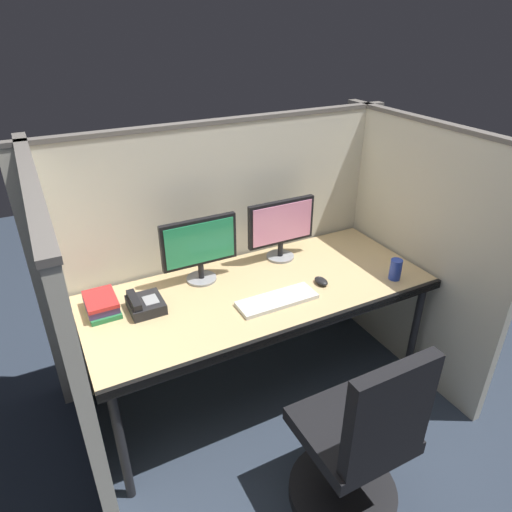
% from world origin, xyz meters
% --- Properties ---
extents(ground_plane, '(8.00, 8.00, 0.00)m').
position_xyz_m(ground_plane, '(0.00, 0.00, 0.00)').
color(ground_plane, '#2D3847').
extents(cubicle_partition_rear, '(2.21, 0.06, 1.57)m').
position_xyz_m(cubicle_partition_rear, '(0.00, 0.74, 0.79)').
color(cubicle_partition_rear, beige).
rests_on(cubicle_partition_rear, ground).
extents(cubicle_partition_left, '(0.06, 1.41, 1.57)m').
position_xyz_m(cubicle_partition_left, '(-0.99, 0.20, 0.79)').
color(cubicle_partition_left, beige).
rests_on(cubicle_partition_left, ground).
extents(cubicle_partition_right, '(0.06, 1.41, 1.57)m').
position_xyz_m(cubicle_partition_right, '(0.99, 0.20, 0.79)').
color(cubicle_partition_right, beige).
rests_on(cubicle_partition_right, ground).
extents(desk, '(1.90, 0.80, 0.74)m').
position_xyz_m(desk, '(0.00, 0.29, 0.69)').
color(desk, tan).
rests_on(desk, ground).
extents(office_chair, '(0.52, 0.52, 0.97)m').
position_xyz_m(office_chair, '(0.02, -0.57, 0.36)').
color(office_chair, black).
rests_on(office_chair, ground).
extents(monitor_left, '(0.43, 0.17, 0.37)m').
position_xyz_m(monitor_left, '(-0.25, 0.54, 0.96)').
color(monitor_left, gray).
rests_on(monitor_left, desk).
extents(monitor_right, '(0.43, 0.17, 0.37)m').
position_xyz_m(monitor_right, '(0.28, 0.56, 0.96)').
color(monitor_right, gray).
rests_on(monitor_right, desk).
extents(keyboard_main, '(0.43, 0.15, 0.02)m').
position_xyz_m(keyboard_main, '(0.02, 0.15, 0.75)').
color(keyboard_main, silver).
rests_on(keyboard_main, desk).
extents(computer_mouse, '(0.06, 0.10, 0.04)m').
position_xyz_m(computer_mouse, '(0.33, 0.19, 0.76)').
color(computer_mouse, black).
rests_on(computer_mouse, desk).
extents(soda_can, '(0.07, 0.07, 0.12)m').
position_xyz_m(soda_can, '(0.73, 0.04, 0.80)').
color(soda_can, '#263FB2').
rests_on(soda_can, desk).
extents(desk_phone, '(0.17, 0.19, 0.09)m').
position_xyz_m(desk_phone, '(-0.62, 0.39, 0.77)').
color(desk_phone, black).
rests_on(desk_phone, desk).
extents(book_stack, '(0.15, 0.23, 0.08)m').
position_xyz_m(book_stack, '(-0.81, 0.48, 0.78)').
color(book_stack, '#26723F').
rests_on(book_stack, desk).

